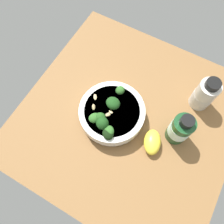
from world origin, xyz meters
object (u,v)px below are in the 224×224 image
Objects in this scene: bottle_tall at (180,129)px; bottle_short at (204,95)px; bowl_of_broccoli at (111,113)px; lemon_wedge at (152,142)px.

bottle_short is at bearing 170.85° from bottle_tall.
bowl_of_broccoli reaches higher than lemon_wedge.
bowl_of_broccoli is 1.56× the size of bottle_short.
bottle_short reaches higher than lemon_wedge.
lemon_wedge is 0.61× the size of bottle_short.
bowl_of_broccoli is at bearing -96.12° from lemon_wedge.
bottle_tall reaches higher than lemon_wedge.
bowl_of_broccoli is 15.12cm from lemon_wedge.
lemon_wedge is (1.60, 14.95, -1.61)cm from bowl_of_broccoli.
lemon_wedge is 9.03cm from bottle_tall.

